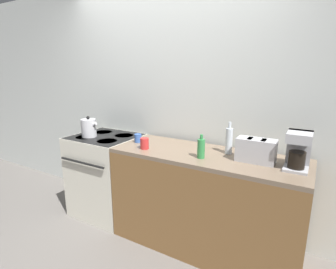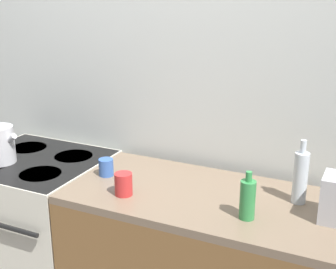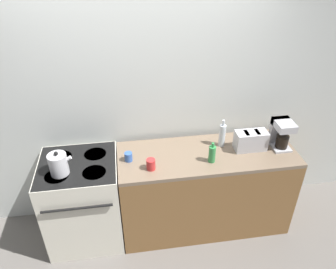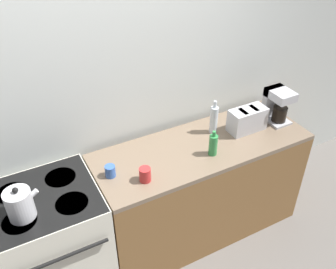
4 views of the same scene
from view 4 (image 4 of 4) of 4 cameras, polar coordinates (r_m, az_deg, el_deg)
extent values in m
cube|color=silver|center=(2.73, -9.64, 5.62)|extent=(8.00, 0.05, 2.60)
cube|color=silver|center=(2.89, -16.99, -15.66)|extent=(0.71, 0.65, 0.92)
cube|color=black|center=(2.56, -18.72, -9.27)|extent=(0.69, 0.64, 0.02)
cylinder|color=black|center=(2.46, -21.67, -12.28)|extent=(0.21, 0.21, 0.01)
cylinder|color=black|center=(2.47, -14.44, -10.15)|extent=(0.21, 0.21, 0.01)
cylinder|color=black|center=(2.66, -22.70, -8.27)|extent=(0.21, 0.21, 0.01)
cylinder|color=black|center=(2.67, -16.08, -6.35)|extent=(0.21, 0.21, 0.01)
cylinder|color=black|center=(2.46, -15.99, -17.69)|extent=(0.60, 0.02, 0.02)
cube|color=brown|center=(3.17, 4.84, -8.48)|extent=(1.70, 0.63, 0.88)
cube|color=#7A6651|center=(2.87, 5.29, -1.86)|extent=(1.70, 0.63, 0.04)
cylinder|color=silver|center=(2.41, -21.67, -9.89)|extent=(0.16, 0.16, 0.20)
sphere|color=black|center=(2.34, -22.28, -7.88)|extent=(0.04, 0.04, 0.04)
cylinder|color=silver|center=(2.39, -20.09, -8.72)|extent=(0.09, 0.03, 0.08)
cube|color=#BCBCC1|center=(3.03, 11.98, 2.22)|extent=(0.30, 0.14, 0.19)
cube|color=black|center=(2.95, 11.39, 3.44)|extent=(0.04, 0.10, 0.01)
cube|color=black|center=(3.01, 12.98, 3.92)|extent=(0.04, 0.10, 0.01)
cube|color=#B7B7BC|center=(3.24, 16.08, 2.18)|extent=(0.17, 0.22, 0.02)
cube|color=#B7B7BC|center=(3.23, 15.53, 4.84)|extent=(0.17, 0.06, 0.28)
cube|color=#B7B7BC|center=(3.13, 16.79, 5.84)|extent=(0.17, 0.22, 0.07)
cylinder|color=black|center=(3.19, 16.61, 3.03)|extent=(0.12, 0.12, 0.12)
cylinder|color=#338C47|center=(2.73, 6.89, -1.62)|extent=(0.06, 0.06, 0.16)
cylinder|color=#338C47|center=(2.67, 7.04, 0.11)|extent=(0.03, 0.03, 0.04)
cylinder|color=silver|center=(2.95, 6.99, 2.21)|extent=(0.06, 0.06, 0.23)
cylinder|color=silver|center=(2.87, 7.19, 4.57)|extent=(0.02, 0.02, 0.06)
cylinder|color=#3860B2|center=(2.58, -8.80, -5.54)|extent=(0.07, 0.07, 0.08)
cylinder|color=red|center=(2.51, -3.52, -6.11)|extent=(0.08, 0.08, 0.10)
camera|label=1|loc=(2.35, 57.32, -7.83)|focal=28.00mm
camera|label=2|loc=(1.93, 51.14, -3.85)|focal=50.00mm
camera|label=3|loc=(0.78, 108.06, -1.06)|focal=35.00mm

